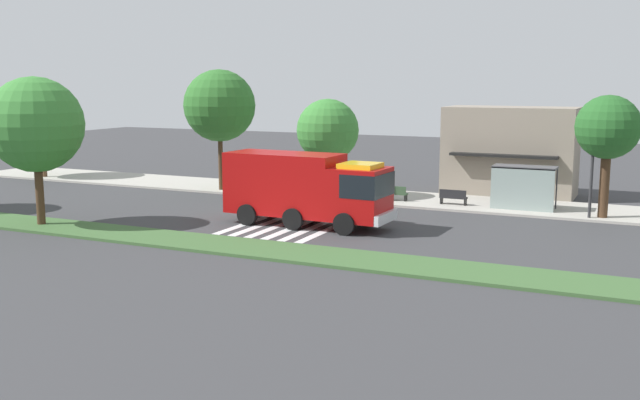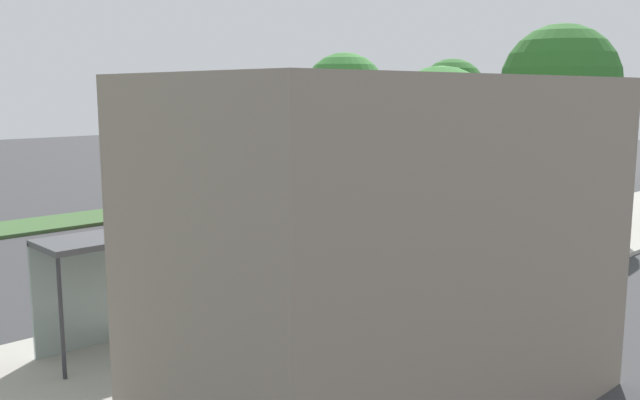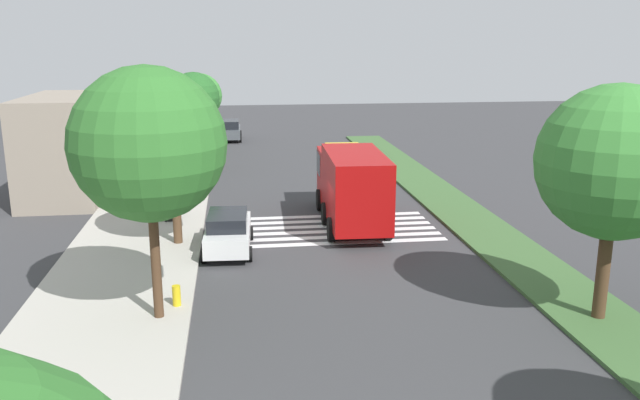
% 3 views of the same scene
% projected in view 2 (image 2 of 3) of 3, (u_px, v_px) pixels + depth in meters
% --- Properties ---
extents(ground_plane, '(120.00, 120.00, 0.00)m').
position_uv_depth(ground_plane, '(304.00, 226.00, 28.29)').
color(ground_plane, '#38383A').
extents(sidewalk, '(60.00, 5.65, 0.14)m').
position_uv_depth(sidewalk, '(484.00, 262.00, 22.09)').
color(sidewalk, '#ADA89E').
rests_on(sidewalk, ground_plane).
extents(median_strip, '(60.00, 3.00, 0.14)m').
position_uv_depth(median_strip, '(204.00, 203.00, 33.51)').
color(median_strip, '#3D6033').
rests_on(median_strip, ground_plane).
extents(crosswalk, '(4.95, 10.40, 0.01)m').
position_uv_depth(crosswalk, '(271.00, 232.00, 27.11)').
color(crosswalk, silver).
rests_on(crosswalk, ground_plane).
extents(fire_truck, '(8.88, 3.09, 3.70)m').
position_uv_depth(fire_truck, '(230.00, 179.00, 27.10)').
color(fire_truck, '#A50C0C').
rests_on(fire_truck, ground_plane).
extents(parked_car_west, '(4.49, 2.19, 1.72)m').
position_uv_depth(parked_car_west, '(407.00, 216.00, 25.54)').
color(parked_car_west, silver).
rests_on(parked_car_west, ground_plane).
extents(bus_stop_shelter, '(3.50, 1.40, 2.46)m').
position_uv_depth(bus_stop_shelter, '(120.00, 264.00, 14.57)').
color(bus_stop_shelter, '#4C4C51').
rests_on(bus_stop_shelter, sidewalk).
extents(bench_near_shelter, '(1.60, 0.50, 0.90)m').
position_uv_depth(bench_near_shelter, '(267.00, 286.00, 17.50)').
color(bench_near_shelter, black).
rests_on(bench_near_shelter, sidewalk).
extents(bench_west_of_shelter, '(1.60, 0.50, 0.90)m').
position_uv_depth(bench_west_of_shelter, '(366.00, 262.00, 19.99)').
color(bench_west_of_shelter, '#2D472D').
rests_on(bench_west_of_shelter, sidewalk).
extents(storefront_building, '(8.24, 4.92, 5.73)m').
position_uv_depth(storefront_building, '(398.00, 253.00, 11.35)').
color(storefront_building, gray).
rests_on(storefront_building, ground_plane).
extents(sidewalk_tree_west, '(4.76, 4.76, 8.00)m').
position_uv_depth(sidewalk_tree_west, '(560.00, 84.00, 27.80)').
color(sidewalk_tree_west, '#47301E').
rests_on(sidewalk_tree_west, sidewalk).
extents(sidewalk_tree_center, '(3.88, 3.88, 6.15)m').
position_uv_depth(sidewalk_tree_center, '(440.00, 126.00, 22.69)').
color(sidewalk_tree_center, '#513823').
rests_on(sidewalk_tree_center, sidewalk).
extents(median_tree_far_west, '(4.58, 4.58, 7.44)m').
position_uv_depth(median_tree_far_west, '(452.00, 94.00, 46.15)').
color(median_tree_far_west, '#47301E').
rests_on(median_tree_far_west, median_strip).
extents(median_tree_west, '(4.80, 4.80, 7.47)m').
position_uv_depth(median_tree_west, '(344.00, 95.00, 39.25)').
color(median_tree_west, '#47301E').
rests_on(median_tree_west, median_strip).
extents(fire_hydrant, '(0.28, 0.28, 0.70)m').
position_uv_depth(fire_hydrant, '(532.00, 213.00, 28.43)').
color(fire_hydrant, gold).
rests_on(fire_hydrant, sidewalk).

